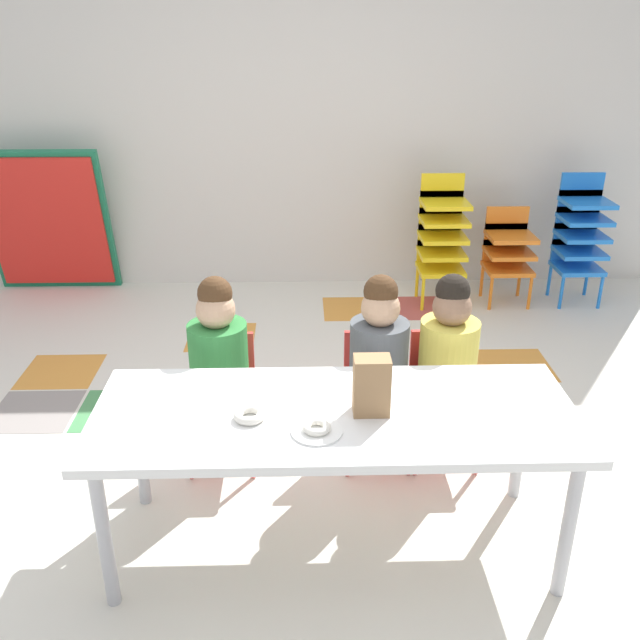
{
  "coord_description": "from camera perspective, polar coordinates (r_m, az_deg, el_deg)",
  "views": [
    {
      "loc": [
        0.08,
        -2.75,
        1.93
      ],
      "look_at": [
        0.15,
        -0.34,
        0.86
      ],
      "focal_mm": 38.75,
      "sensor_mm": 36.0,
      "label": 1
    }
  ],
  "objects": [
    {
      "name": "ground_plane",
      "position": [
        3.37,
        -2.82,
        -11.31
      ],
      "size": [
        5.89,
        4.83,
        0.02
      ],
      "color": "silver"
    },
    {
      "name": "back_wall",
      "position": [
        5.21,
        -2.6,
        16.23
      ],
      "size": [
        5.89,
        0.1,
        2.48
      ],
      "primitive_type": "cube",
      "color": "beige",
      "rests_on": "ground_plane"
    },
    {
      "name": "craft_table",
      "position": [
        2.56,
        1.25,
        -8.51
      ],
      "size": [
        1.77,
        0.68,
        0.61
      ],
      "color": "white",
      "rests_on": "ground_plane"
    },
    {
      "name": "seated_child_near_camera",
      "position": [
        3.08,
        -8.35,
        -2.95
      ],
      "size": [
        0.34,
        0.34,
        0.92
      ],
      "color": "red",
      "rests_on": "ground_plane"
    },
    {
      "name": "seated_child_middle_seat",
      "position": [
        3.07,
        4.86,
        -2.8
      ],
      "size": [
        0.33,
        0.33,
        0.92
      ],
      "color": "red",
      "rests_on": "ground_plane"
    },
    {
      "name": "seated_child_far_right",
      "position": [
        3.12,
        10.51,
        -2.69
      ],
      "size": [
        0.32,
        0.31,
        0.92
      ],
      "color": "red",
      "rests_on": "ground_plane"
    },
    {
      "name": "kid_chair_yellow_stack",
      "position": [
        4.99,
        10.03,
        7.08
      ],
      "size": [
        0.32,
        0.3,
        0.92
      ],
      "color": "yellow",
      "rests_on": "ground_plane"
    },
    {
      "name": "kid_chair_orange_stack",
      "position": [
        5.14,
        15.25,
        5.68
      ],
      "size": [
        0.32,
        0.3,
        0.68
      ],
      "color": "orange",
      "rests_on": "ground_plane"
    },
    {
      "name": "kid_chair_blue_stack",
      "position": [
        5.28,
        20.7,
        6.81
      ],
      "size": [
        0.32,
        0.3,
        0.92
      ],
      "color": "blue",
      "rests_on": "ground_plane"
    },
    {
      "name": "folded_activity_table",
      "position": [
        5.48,
        -21.57,
        7.5
      ],
      "size": [
        0.9,
        0.29,
        1.09
      ],
      "color": "#19724C",
      "rests_on": "ground_plane"
    },
    {
      "name": "paper_bag_brown",
      "position": [
        2.47,
        4.28,
        -5.43
      ],
      "size": [
        0.13,
        0.09,
        0.22
      ],
      "primitive_type": "cube",
      "color": "#9E754C",
      "rests_on": "craft_table"
    },
    {
      "name": "paper_plate_near_edge",
      "position": [
        2.41,
        -0.26,
        -9.18
      ],
      "size": [
        0.18,
        0.18,
        0.01
      ],
      "primitive_type": "cylinder",
      "color": "white",
      "rests_on": "craft_table"
    },
    {
      "name": "donut_powdered_on_plate",
      "position": [
        2.4,
        -0.26,
        -8.84
      ],
      "size": [
        0.1,
        0.1,
        0.03
      ],
      "primitive_type": "torus",
      "color": "white",
      "rests_on": "craft_table"
    },
    {
      "name": "donut_powdered_loose",
      "position": [
        2.49,
        -5.84,
        -7.82
      ],
      "size": [
        0.11,
        0.11,
        0.03
      ],
      "primitive_type": "torus",
      "color": "white",
      "rests_on": "craft_table"
    }
  ]
}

